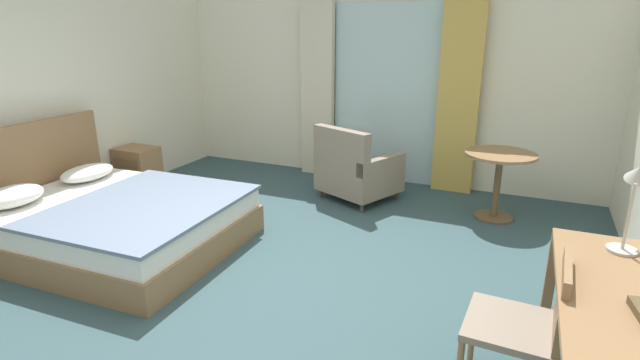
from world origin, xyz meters
TOP-DOWN VIEW (x-y plane):
  - ground at (0.00, 0.00)m, footprint 6.17×6.75m
  - wall_back at (0.00, 3.12)m, footprint 5.77×0.12m
  - balcony_glass_door at (0.11, 3.04)m, footprint 1.39×0.02m
  - curtain_panel_left at (-0.81, 2.94)m, footprint 0.44×0.10m
  - curtain_panel_right at (1.02, 2.94)m, footprint 0.48×0.10m
  - bed at (-1.60, 0.04)m, footprint 2.22×1.80m
  - nightstand at (-2.51, 1.34)m, footprint 0.46×0.38m
  - writing_desk at (2.37, -0.56)m, footprint 0.64×1.43m
  - desk_chair at (1.96, -0.51)m, footprint 0.48×0.49m
  - desk_lamp at (2.42, 0.06)m, footprint 0.19×0.31m
  - armchair_by_window at (0.04, 2.15)m, footprint 1.01×0.99m
  - round_cafe_table at (1.60, 2.19)m, footprint 0.72×0.72m

SIDE VIEW (x-z plane):
  - ground at x=0.00m, z-range -0.10..0.00m
  - bed at x=-1.60m, z-range -0.28..0.79m
  - nightstand at x=-2.51m, z-range 0.00..0.55m
  - armchair_by_window at x=0.04m, z-range -0.09..0.78m
  - desk_chair at x=1.96m, z-range 0.06..0.92m
  - round_cafe_table at x=1.60m, z-range 0.18..0.89m
  - writing_desk at x=2.37m, z-range 0.29..1.07m
  - desk_lamp at x=2.42m, z-range 0.86..1.34m
  - balcony_glass_door at x=0.11m, z-range 0.00..2.24m
  - curtain_panel_left at x=-0.81m, z-range 0.00..2.28m
  - curtain_panel_right at x=1.02m, z-range 0.00..2.28m
  - wall_back at x=0.00m, z-range 0.00..2.55m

